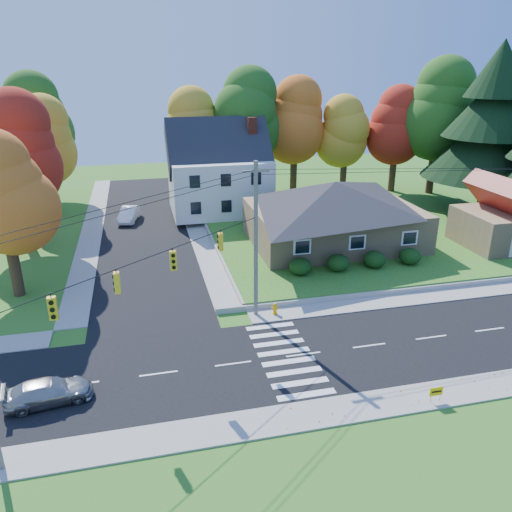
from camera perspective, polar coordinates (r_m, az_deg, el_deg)
The scene contains 26 objects.
ground at distance 28.60m, azimuth 5.42°, elevation -11.16°, with size 120.00×120.00×0.00m, color #3D7923.
road_main at distance 28.60m, azimuth 5.42°, elevation -11.15°, with size 90.00×8.00×0.02m, color black.
road_cross at distance 51.09m, azimuth -12.63°, elevation 3.35°, with size 8.00×44.00×0.02m, color black.
sidewalk_north at distance 32.70m, azimuth 2.63°, elevation -6.56°, with size 90.00×2.00×0.08m, color #9C9A90.
sidewalk_south at distance 24.78m, azimuth 9.25°, elevation -17.05°, with size 90.00×2.00×0.08m, color #9C9A90.
lawn at distance 50.87m, azimuth 11.86°, elevation 3.61°, with size 30.00×30.00×0.50m, color #3D7923.
ranch_house at distance 43.67m, azimuth 8.90°, elevation 5.03°, with size 14.60×10.60×5.40m.
colonial_house at distance 52.51m, azimuth -4.20°, elevation 9.45°, with size 10.40×8.40×9.60m.
garage at distance 47.65m, azimuth 26.58°, elevation 3.85°, with size 7.30×6.30×4.60m.
hedge_row at distance 38.79m, azimuth 11.42°, elevation -0.57°, with size 10.70×1.70×1.27m.
traffic_infrastructure at distance 27.35m, azimuth 4.60°, elevation -0.58°, with size 38.10×10.66×10.00m.
tree_lot_0 at distance 57.51m, azimuth -7.38°, elevation 14.13°, with size 6.72×6.72×12.51m.
tree_lot_1 at distance 57.34m, azimuth -1.14°, elevation 15.59°, with size 7.84×7.84×14.60m.
tree_lot_2 at distance 59.92m, azimuth 4.47°, elevation 15.15°, with size 7.28×7.28×13.56m.
tree_lot_3 at distance 61.23m, azimuth 10.24°, elevation 13.79°, with size 6.16×6.16×11.47m.
tree_lot_4 at distance 62.89m, azimuth 15.84°, elevation 14.13°, with size 6.72×6.72×12.51m.
tree_lot_5 at distance 63.04m, azimuth 20.22°, elevation 15.46°, with size 8.40×8.40×15.64m.
conifer_east_a at distance 57.21m, azimuth 25.34°, elevation 13.39°, with size 12.80×12.80×16.96m.
tree_west_0 at distance 36.78m, azimuth -27.11°, elevation 6.15°, with size 6.16×6.16×11.47m.
tree_west_1 at distance 46.33m, azimuth -25.99°, elevation 10.70°, with size 7.28×7.28×13.56m.
tree_west_2 at distance 55.97m, azimuth -22.89°, elevation 11.97°, with size 6.72×6.72×12.51m.
tree_west_3 at distance 63.98m, azimuth -23.84°, elevation 14.00°, with size 7.84×7.84×14.60m.
silver_sedan at distance 26.61m, azimuth -22.67°, elevation -14.11°, with size 1.66×4.08×1.18m, color #9B9B9B.
white_car at distance 52.93m, azimuth -14.32°, elevation 4.65°, with size 1.52×4.36×1.44m, color white.
fire_hydrant at distance 32.44m, azimuth 2.17°, elevation -6.10°, with size 0.46×0.36×0.81m.
yard_sign at distance 26.13m, azimuth 19.91°, elevation -14.38°, with size 0.69×0.03×0.86m.
Camera 1 is at (-8.14, -22.75, 15.30)m, focal length 35.00 mm.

